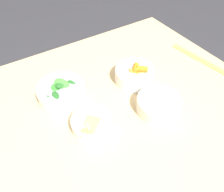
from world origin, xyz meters
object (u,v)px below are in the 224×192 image
bowl_greens (61,91)px  bowl_beans_hotdog (159,104)px  bowl_cookies (92,123)px  ruler (198,59)px  bowl_carrots (135,74)px

bowl_greens → bowl_beans_hotdog: (0.23, 0.26, -0.00)m
bowl_greens → bowl_cookies: bearing=8.3°
bowl_cookies → ruler: size_ratio=0.48×
bowl_greens → ruler: 0.61m
bowl_greens → bowl_beans_hotdog: bearing=47.9°
bowl_greens → ruler: bowl_greens is taller
bowl_carrots → bowl_beans_hotdog: size_ratio=0.99×
ruler → bowl_carrots: bearing=-96.8°
bowl_carrots → bowl_beans_hotdog: bearing=-6.8°
bowl_carrots → bowl_beans_hotdog: 0.17m
bowl_greens → bowl_beans_hotdog: bowl_greens is taller
bowl_greens → bowl_cookies: (0.18, 0.03, -0.00)m
bowl_carrots → bowl_cookies: (0.11, -0.25, -0.01)m
bowl_carrots → ruler: bowl_carrots is taller
bowl_carrots → bowl_cookies: 0.28m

